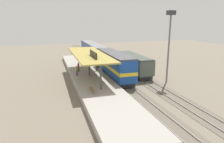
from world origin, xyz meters
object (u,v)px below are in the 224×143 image
object	(u,v)px
freight_car	(133,64)
person_walking	(78,66)
locomotive	(114,65)
platform_bench	(92,89)
person_waiting	(77,70)
person_boarding	(97,66)
light_mast	(170,32)
passenger_carriage_single	(93,51)

from	to	relation	value
freight_car	person_walking	size ratio (longest dim) A/B	7.02
locomotive	person_walking	xyz separation A→B (m)	(-6.01, 3.01, -0.56)
platform_bench	person_waiting	world-z (taller)	person_waiting
locomotive	person_waiting	xyz separation A→B (m)	(-6.70, 0.12, -0.56)
person_walking	person_boarding	xyz separation A→B (m)	(3.40, -0.45, 0.00)
light_mast	person_walking	world-z (taller)	light_mast
passenger_carriage_single	person_waiting	bearing A→B (deg)	-110.54
platform_bench	light_mast	bearing A→B (deg)	15.86
light_mast	freight_car	bearing A→B (deg)	114.97
platform_bench	person_boarding	bearing A→B (deg)	73.70
light_mast	person_boarding	world-z (taller)	light_mast
platform_bench	light_mast	size ratio (longest dim) A/B	0.15
passenger_carriage_single	person_waiting	xyz separation A→B (m)	(-6.70, -17.88, -0.46)
person_walking	passenger_carriage_single	bearing A→B (deg)	68.16
passenger_carriage_single	person_boarding	xyz separation A→B (m)	(-2.60, -15.44, -0.46)
platform_bench	locomotive	bearing A→B (deg)	56.49
passenger_carriage_single	person_boarding	size ratio (longest dim) A/B	11.70
person_boarding	person_walking	bearing A→B (deg)	172.47
locomotive	person_walking	size ratio (longest dim) A/B	8.44
locomotive	passenger_carriage_single	world-z (taller)	locomotive
locomotive	person_boarding	distance (m)	3.69
freight_car	person_boarding	bearing A→B (deg)	173.43
locomotive	person_boarding	world-z (taller)	locomotive
freight_car	light_mast	world-z (taller)	light_mast
locomotive	passenger_carriage_single	size ratio (longest dim) A/B	0.72
person_waiting	person_walking	distance (m)	2.97
locomotive	light_mast	distance (m)	11.10
locomotive	person_boarding	size ratio (longest dim) A/B	8.44
platform_bench	passenger_carriage_single	distance (m)	27.74
person_boarding	person_waiting	bearing A→B (deg)	-149.23
locomotive	person_walking	bearing A→B (deg)	153.37
passenger_carriage_single	freight_car	distance (m)	16.91
freight_car	person_boarding	world-z (taller)	freight_car
locomotive	freight_car	world-z (taller)	locomotive
passenger_carriage_single	person_walking	xyz separation A→B (m)	(-6.01, -14.99, -0.46)
locomotive	person_waiting	world-z (taller)	locomotive
passenger_carriage_single	freight_car	world-z (taller)	passenger_carriage_single
platform_bench	person_boarding	xyz separation A→B (m)	(3.40, 11.62, 0.51)
freight_car	person_waiting	distance (m)	11.41
freight_car	person_boarding	size ratio (longest dim) A/B	7.02
light_mast	person_waiting	bearing A→B (deg)	160.05
person_waiting	freight_car	bearing A→B (deg)	8.11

